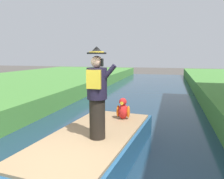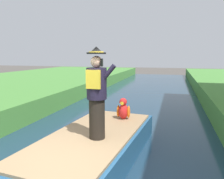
% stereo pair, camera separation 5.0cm
% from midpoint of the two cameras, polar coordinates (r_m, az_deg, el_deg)
% --- Properties ---
extents(boat, '(2.19, 4.35, 0.61)m').
position_cam_midpoint_polar(boat, '(5.05, -4.70, -14.49)').
color(boat, '#23517A').
rests_on(boat, canal_water).
extents(person_pirate, '(0.61, 0.42, 1.85)m').
position_cam_midpoint_polar(person_pirate, '(4.43, -3.58, -1.07)').
color(person_pirate, black).
rests_on(person_pirate, boat).
extents(parrot_plush, '(0.36, 0.35, 0.57)m').
position_cam_midpoint_polar(parrot_plush, '(5.94, 3.17, -5.23)').
color(parrot_plush, red).
rests_on(parrot_plush, boat).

